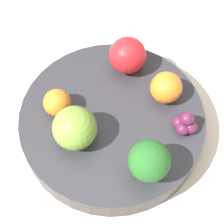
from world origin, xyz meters
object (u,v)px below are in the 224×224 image
object	(u,v)px
apple_green	(75,128)
grape_cluster	(185,123)
bowl	(112,123)
apple_red	(128,55)
broccoli	(149,161)
orange_back	(57,103)
orange_front	(166,88)

from	to	relation	value
apple_green	grape_cluster	distance (m)	0.15
bowl	apple_red	world-z (taller)	apple_red
broccoli	apple_green	bearing A→B (deg)	85.63
bowl	apple_green	bearing A→B (deg)	150.38
broccoli	apple_green	xyz separation A→B (m)	(0.01, 0.11, -0.01)
bowl	orange_back	xyz separation A→B (m)	(-0.02, 0.07, 0.04)
apple_green	broccoli	bearing A→B (deg)	-94.37
bowl	apple_green	world-z (taller)	apple_green
grape_cluster	apple_green	bearing A→B (deg)	120.22
apple_red	orange_back	xyz separation A→B (m)	(-0.11, 0.06, -0.01)
broccoli	apple_red	xyz separation A→B (m)	(0.15, 0.09, -0.01)
broccoli	apple_red	bearing A→B (deg)	31.02
broccoli	orange_front	xyz separation A→B (m)	(0.12, 0.02, -0.02)
orange_front	grape_cluster	bearing A→B (deg)	-132.17
apple_green	orange_back	size ratio (longest dim) A/B	1.52
broccoli	apple_red	world-z (taller)	broccoli
bowl	broccoli	bearing A→B (deg)	-128.57
bowl	orange_back	size ratio (longest dim) A/B	6.84
apple_red	grape_cluster	bearing A→B (deg)	-120.46
apple_green	apple_red	bearing A→B (deg)	-6.52
apple_green	orange_front	bearing A→B (deg)	-37.51
bowl	grape_cluster	distance (m)	0.11
apple_red	orange_front	bearing A→B (deg)	-111.76
apple_green	orange_back	world-z (taller)	apple_green
grape_cluster	orange_back	bearing A→B (deg)	104.45
bowl	grape_cluster	world-z (taller)	grape_cluster
apple_red	orange_back	world-z (taller)	apple_red
bowl	orange_front	distance (m)	0.10
orange_front	grape_cluster	world-z (taller)	orange_front
bowl	orange_back	bearing A→B (deg)	106.67
orange_back	bowl	bearing A→B (deg)	-73.33
broccoli	orange_front	world-z (taller)	broccoli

